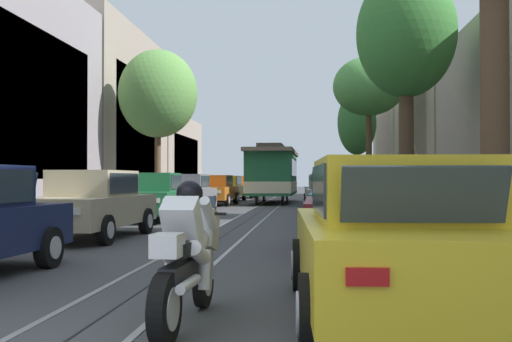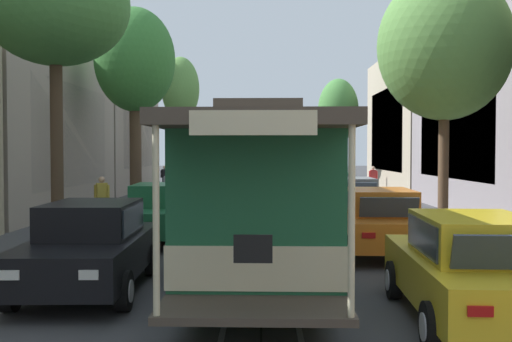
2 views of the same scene
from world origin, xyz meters
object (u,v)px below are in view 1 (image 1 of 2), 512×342
object	(u,v)px
pedestrian_on_right_pavement	(396,190)
parked_car_orange_fifth_left	(215,190)
parked_car_yellow_sixth_left	(227,188)
motorcycle_with_rider	(187,256)
parked_car_green_mid_left	(153,196)
parked_car_yellow_near_right	(393,237)
parked_car_maroon_second_right	(352,209)
parked_car_black_sixth_right	(326,189)
street_tree_kerb_left_second	(158,94)
street_tree_kerb_right_mid	(369,87)
cable_car_trolley	(273,174)
parked_car_orange_far_left	(240,187)
parked_car_teal_mid_right	(341,199)
parked_car_grey_fourth_left	(187,193)
parked_car_beige_second_left	(92,204)
street_tree_kerb_right_second	(406,36)
parked_car_green_fifth_right	(325,191)
street_tree_kerb_right_fourth	(357,124)
parked_car_grey_fourth_right	(330,194)

from	to	relation	value
pedestrian_on_right_pavement	parked_car_orange_fifth_left	bearing A→B (deg)	143.81
parked_car_yellow_sixth_left	motorcycle_with_rider	bearing A→B (deg)	-82.75
parked_car_green_mid_left	parked_car_yellow_near_right	size ratio (longest dim) A/B	1.00
parked_car_yellow_near_right	parked_car_maroon_second_right	xyz separation A→B (m)	(-0.01, 5.55, 0.00)
parked_car_black_sixth_right	street_tree_kerb_left_second	size ratio (longest dim) A/B	0.57
street_tree_kerb_right_mid	cable_car_trolley	xyz separation A→B (m)	(-5.11, 3.16, -4.42)
parked_car_orange_far_left	parked_car_yellow_near_right	world-z (taller)	same
parked_car_teal_mid_right	parked_car_grey_fourth_left	bearing A→B (deg)	128.53
parked_car_orange_fifth_left	motorcycle_with_rider	distance (m)	25.64
parked_car_black_sixth_right	cable_car_trolley	distance (m)	3.33
parked_car_teal_mid_right	pedestrian_on_right_pavement	xyz separation A→B (m)	(2.64, 7.54, 0.11)
parked_car_beige_second_left	parked_car_green_mid_left	bearing A→B (deg)	91.11
parked_car_black_sixth_right	street_tree_kerb_right_second	distance (m)	15.49
parked_car_beige_second_left	pedestrian_on_right_pavement	size ratio (longest dim) A/B	2.73
parked_car_beige_second_left	parked_car_grey_fourth_left	size ratio (longest dim) A/B	1.01
parked_car_grey_fourth_left	parked_car_green_fifth_right	size ratio (longest dim) A/B	0.99
parked_car_orange_fifth_left	parked_car_maroon_second_right	size ratio (longest dim) A/B	1.01
parked_car_teal_mid_right	parked_car_black_sixth_right	xyz separation A→B (m)	(0.07, 17.62, 0.00)
parked_car_yellow_near_right	street_tree_kerb_right_fourth	size ratio (longest dim) A/B	0.59
parked_car_green_mid_left	street_tree_kerb_right_mid	size ratio (longest dim) A/B	0.58
street_tree_kerb_right_fourth	pedestrian_on_right_pavement	size ratio (longest dim) A/B	4.67
parked_car_beige_second_left	street_tree_kerb_right_mid	distance (m)	19.74
parked_car_grey_fourth_left	motorcycle_with_rider	world-z (taller)	parked_car_grey_fourth_left
parked_car_teal_mid_right	parked_car_beige_second_left	bearing A→B (deg)	-147.82
parked_car_yellow_near_right	parked_car_grey_fourth_right	world-z (taller)	same
street_tree_kerb_left_second	street_tree_kerb_right_fourth	world-z (taller)	street_tree_kerb_left_second
parked_car_grey_fourth_right	street_tree_kerb_right_fourth	xyz separation A→B (m)	(2.48, 18.37, 4.42)
parked_car_orange_far_left	cable_car_trolley	bearing A→B (deg)	-72.14
parked_car_orange_far_left	parked_car_yellow_sixth_left	bearing A→B (deg)	-91.25
parked_car_maroon_second_right	parked_car_black_sixth_right	bearing A→B (deg)	89.59
street_tree_kerb_right_second	cable_car_trolley	size ratio (longest dim) A/B	0.93
cable_car_trolley	parked_car_beige_second_left	bearing A→B (deg)	-98.31
parked_car_maroon_second_right	parked_car_grey_fourth_right	size ratio (longest dim) A/B	0.99
parked_car_black_sixth_right	cable_car_trolley	size ratio (longest dim) A/B	0.48
parked_car_teal_mid_right	street_tree_kerb_right_second	size ratio (longest dim) A/B	0.52
parked_car_beige_second_left	street_tree_kerb_left_second	distance (m)	15.63
parked_car_yellow_near_right	parked_car_green_fifth_right	world-z (taller)	same
parked_car_beige_second_left	cable_car_trolley	size ratio (longest dim) A/B	0.48
parked_car_yellow_sixth_left	street_tree_kerb_right_second	xyz separation A→B (m)	(8.41, -16.24, 5.45)
parked_car_yellow_sixth_left	parked_car_maroon_second_right	world-z (taller)	same
parked_car_orange_fifth_left	street_tree_kerb_left_second	bearing A→B (deg)	-130.65
motorcycle_with_rider	parked_car_grey_fourth_left	bearing A→B (deg)	101.72
street_tree_kerb_right_mid	parked_car_black_sixth_right	bearing A→B (deg)	116.27
parked_car_teal_mid_right	cable_car_trolley	size ratio (longest dim) A/B	0.48
parked_car_maroon_second_right	parked_car_yellow_near_right	bearing A→B (deg)	-89.89
parked_car_orange_far_left	parked_car_teal_mid_right	bearing A→B (deg)	-77.05
parked_car_yellow_near_right	street_tree_kerb_right_second	distance (m)	15.63
pedestrian_on_right_pavement	parked_car_grey_fourth_right	bearing A→B (deg)	-148.72
parked_car_green_mid_left	parked_car_black_sixth_right	xyz separation A→B (m)	(6.15, 15.53, 0.00)
street_tree_kerb_left_second	parked_car_orange_far_left	bearing A→B (deg)	81.04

